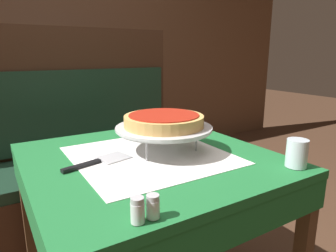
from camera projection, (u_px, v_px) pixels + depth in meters
The scene contains 11 objects.
dining_table_front at pixel (150, 177), 1.15m from camera, with size 0.87×0.87×0.73m.
dining_table_rear at pixel (46, 117), 2.37m from camera, with size 0.62×0.62×0.74m.
booth_bench at pixel (66, 180), 1.83m from camera, with size 1.58×0.53×1.26m.
back_wall_panel at pixel (43, 42), 2.71m from camera, with size 6.00×0.04×2.40m, color brown.
pizza_pan_stand at pixel (164, 129), 1.15m from camera, with size 0.37×0.37×0.10m.
deep_dish_pizza at pixel (164, 120), 1.14m from camera, with size 0.30×0.30×0.05m.
pizza_server at pixel (100, 161), 1.05m from camera, with size 0.26×0.12×0.01m.
water_glass_near at pixel (297, 153), 1.00m from camera, with size 0.07×0.07×0.09m.
salt_shaker at pixel (138, 210), 0.67m from camera, with size 0.03×0.03×0.06m.
pepper_shaker at pixel (153, 206), 0.69m from camera, with size 0.03×0.03×0.06m.
condiment_caddy at pixel (35, 98), 2.26m from camera, with size 0.13×0.13×0.17m.
Camera 1 is at (-0.50, -0.95, 1.11)m, focal length 32.00 mm.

